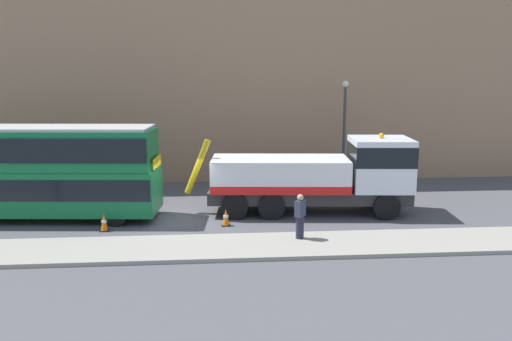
{
  "coord_description": "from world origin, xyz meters",
  "views": [
    {
      "loc": [
        1.28,
        -22.91,
        6.48
      ],
      "look_at": [
        3.21,
        0.53,
        2.0
      ],
      "focal_mm": 37.67,
      "sensor_mm": 36.0,
      "label": 1
    }
  ],
  "objects_px": {
    "double_decker_bus": "(30,169)",
    "pedestrian_bystander": "(300,217)",
    "recovery_tow_truck": "(319,175)",
    "traffic_cone_near_bus": "(104,223)",
    "street_lamp": "(344,124)",
    "traffic_cone_midway": "(226,218)"
  },
  "relations": [
    {
      "from": "pedestrian_bystander",
      "to": "street_lamp",
      "type": "distance_m",
      "value": 10.85
    },
    {
      "from": "recovery_tow_truck",
      "to": "street_lamp",
      "type": "bearing_deg",
      "value": 71.34
    },
    {
      "from": "traffic_cone_near_bus",
      "to": "street_lamp",
      "type": "distance_m",
      "value": 14.36
    },
    {
      "from": "double_decker_bus",
      "to": "pedestrian_bystander",
      "type": "distance_m",
      "value": 11.93
    },
    {
      "from": "pedestrian_bystander",
      "to": "traffic_cone_midway",
      "type": "bearing_deg",
      "value": 1.23
    },
    {
      "from": "traffic_cone_near_bus",
      "to": "street_lamp",
      "type": "relative_size",
      "value": 0.12
    },
    {
      "from": "pedestrian_bystander",
      "to": "traffic_cone_midway",
      "type": "height_order",
      "value": "pedestrian_bystander"
    },
    {
      "from": "traffic_cone_midway",
      "to": "street_lamp",
      "type": "xyz_separation_m",
      "value": [
        6.77,
        7.37,
        3.13
      ]
    },
    {
      "from": "recovery_tow_truck",
      "to": "traffic_cone_midway",
      "type": "height_order",
      "value": "recovery_tow_truck"
    },
    {
      "from": "double_decker_bus",
      "to": "traffic_cone_midway",
      "type": "xyz_separation_m",
      "value": [
        8.39,
        -1.75,
        -1.89
      ]
    },
    {
      "from": "pedestrian_bystander",
      "to": "traffic_cone_near_bus",
      "type": "relative_size",
      "value": 2.38
    },
    {
      "from": "recovery_tow_truck",
      "to": "traffic_cone_near_bus",
      "type": "xyz_separation_m",
      "value": [
        -9.21,
        -2.05,
        -1.42
      ]
    },
    {
      "from": "double_decker_bus",
      "to": "pedestrian_bystander",
      "type": "bearing_deg",
      "value": -15.31
    },
    {
      "from": "street_lamp",
      "to": "traffic_cone_midway",
      "type": "bearing_deg",
      "value": -132.58
    },
    {
      "from": "traffic_cone_near_bus",
      "to": "traffic_cone_midway",
      "type": "distance_m",
      "value": 4.94
    },
    {
      "from": "recovery_tow_truck",
      "to": "pedestrian_bystander",
      "type": "distance_m",
      "value": 4.45
    },
    {
      "from": "traffic_cone_midway",
      "to": "street_lamp",
      "type": "height_order",
      "value": "street_lamp"
    },
    {
      "from": "recovery_tow_truck",
      "to": "traffic_cone_midway",
      "type": "distance_m",
      "value": 4.82
    },
    {
      "from": "double_decker_bus",
      "to": "traffic_cone_midway",
      "type": "height_order",
      "value": "double_decker_bus"
    },
    {
      "from": "traffic_cone_near_bus",
      "to": "traffic_cone_midway",
      "type": "xyz_separation_m",
      "value": [
        4.93,
        0.34,
        0.0
      ]
    },
    {
      "from": "traffic_cone_near_bus",
      "to": "traffic_cone_midway",
      "type": "relative_size",
      "value": 1.0
    },
    {
      "from": "pedestrian_bystander",
      "to": "street_lamp",
      "type": "bearing_deg",
      "value": -70.04
    }
  ]
}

